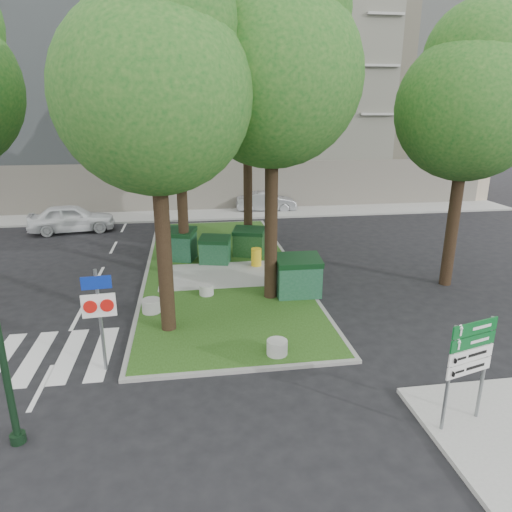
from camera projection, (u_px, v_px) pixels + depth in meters
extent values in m
plane|color=black|center=(225.00, 372.00, 11.78)|extent=(120.00, 120.00, 0.00)
cube|color=#234714|center=(221.00, 268.00, 19.37)|extent=(6.00, 16.00, 0.12)
cube|color=gray|center=(221.00, 268.00, 19.37)|extent=(6.30, 16.30, 0.10)
cube|color=#999993|center=(201.00, 215.00, 29.19)|extent=(42.00, 3.00, 0.12)
cube|color=silver|center=(86.00, 354.00, 12.67)|extent=(5.00, 3.00, 0.01)
cube|color=tan|center=(193.00, 88.00, 33.82)|extent=(41.00, 12.00, 16.00)
cylinder|color=black|center=(163.00, 234.00, 12.98)|extent=(0.44, 0.44, 6.16)
sphere|color=#155018|center=(154.00, 95.00, 11.84)|extent=(5.20, 5.20, 5.20)
sphere|color=#155018|center=(162.00, 22.00, 11.53)|extent=(3.90, 3.90, 3.90)
cylinder|color=black|center=(271.00, 207.00, 15.28)|extent=(0.44, 0.44, 6.72)
sphere|color=#155018|center=(273.00, 77.00, 14.03)|extent=(5.60, 5.60, 5.60)
sphere|color=#155018|center=(282.00, 9.00, 13.67)|extent=(4.20, 4.20, 4.20)
cylinder|color=black|center=(182.00, 197.00, 19.22)|extent=(0.44, 0.44, 5.88)
sphere|color=#155018|center=(178.00, 109.00, 18.13)|extent=(4.80, 4.80, 4.80)
sphere|color=#155018|center=(183.00, 64.00, 17.84)|extent=(3.60, 3.60, 3.60)
cylinder|color=black|center=(248.00, 173.00, 22.32)|extent=(0.44, 0.44, 7.00)
sphere|color=#155018|center=(247.00, 81.00, 21.02)|extent=(5.80, 5.80, 5.80)
sphere|color=#155018|center=(253.00, 34.00, 20.64)|extent=(4.35, 4.35, 4.35)
cylinder|color=black|center=(455.00, 210.00, 16.86)|extent=(0.44, 0.44, 5.88)
sphere|color=#155018|center=(468.00, 108.00, 15.77)|extent=(5.00, 5.00, 5.00)
sphere|color=#155018|center=(480.00, 57.00, 15.49)|extent=(3.75, 3.75, 3.75)
cube|color=#103C23|center=(178.00, 246.00, 20.17)|extent=(1.73, 1.43, 1.17)
cube|color=black|center=(177.00, 232.00, 19.96)|extent=(1.80, 1.51, 0.34)
cube|color=#134224|center=(215.00, 252.00, 19.70)|extent=(1.42, 1.13, 0.98)
cube|color=black|center=(215.00, 239.00, 19.53)|extent=(1.48, 1.20, 0.28)
cube|color=#103712|center=(249.00, 244.00, 20.74)|extent=(1.56, 1.29, 1.06)
cube|color=black|center=(249.00, 231.00, 20.55)|extent=(1.63, 1.37, 0.31)
cube|color=#15442A|center=(298.00, 279.00, 16.24)|extent=(1.55, 1.07, 1.20)
cube|color=black|center=(298.00, 260.00, 16.03)|extent=(1.60, 1.14, 0.35)
cylinder|color=#999894|center=(151.00, 306.00, 14.95)|extent=(0.61, 0.61, 0.44)
cylinder|color=#ABABA6|center=(277.00, 347.00, 12.36)|extent=(0.57, 0.57, 0.41)
cylinder|color=#A8A7A3|center=(207.00, 290.00, 16.37)|extent=(0.51, 0.51, 0.36)
cylinder|color=yellow|center=(256.00, 257.00, 19.35)|extent=(0.44, 0.44, 0.76)
cylinder|color=black|center=(18.00, 438.00, 9.27)|extent=(0.31, 0.31, 0.21)
cylinder|color=slate|center=(101.00, 321.00, 11.48)|extent=(0.10, 0.10, 2.77)
cube|color=navy|center=(96.00, 282.00, 11.16)|extent=(0.72, 0.10, 0.33)
cube|color=white|center=(99.00, 305.00, 11.35)|extent=(0.83, 0.11, 0.61)
cylinder|color=red|center=(91.00, 306.00, 11.32)|extent=(0.33, 0.06, 0.33)
cylinder|color=red|center=(107.00, 305.00, 11.38)|extent=(0.33, 0.06, 0.33)
cylinder|color=slate|center=(448.00, 379.00, 9.16)|extent=(0.09, 0.09, 2.37)
cylinder|color=slate|center=(484.00, 368.00, 9.55)|extent=(0.09, 0.09, 2.37)
cube|color=#0A5420|center=(474.00, 327.00, 9.03)|extent=(1.15, 0.35, 0.27)
cube|color=#0A5420|center=(472.00, 341.00, 9.12)|extent=(1.15, 0.35, 0.27)
cube|color=white|center=(470.00, 354.00, 9.22)|extent=(1.15, 0.35, 0.27)
cube|color=white|center=(468.00, 367.00, 9.31)|extent=(1.15, 0.35, 0.27)
imported|color=white|center=(72.00, 218.00, 25.13)|extent=(4.72, 2.42, 1.54)
imported|color=#94969B|center=(266.00, 202.00, 30.26)|extent=(4.03, 1.63, 1.30)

